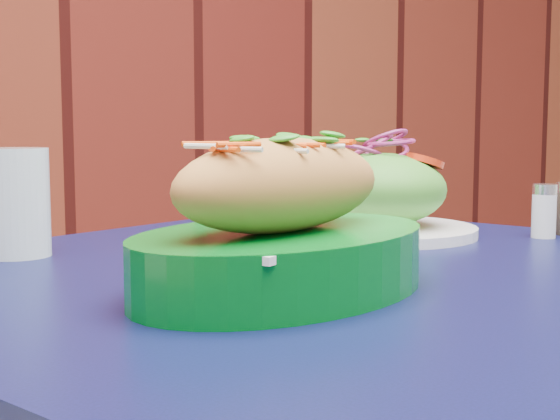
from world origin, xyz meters
TOP-DOWN VIEW (x-y plane):
  - cafe_table at (-0.22, 1.47)m, footprint 1.00×1.00m
  - banh_mi_basket at (-0.33, 1.42)m, footprint 0.33×0.26m
  - salad_plate at (-0.06, 1.63)m, footprint 0.24×0.24m
  - water_glass at (-0.47, 1.72)m, footprint 0.07×0.07m
  - salt_shaker at (0.10, 1.50)m, footprint 0.03×0.03m

SIDE VIEW (x-z plane):
  - cafe_table at x=-0.22m, z-range 0.29..1.04m
  - salt_shaker at x=0.10m, z-range 0.75..0.81m
  - salad_plate at x=-0.06m, z-range 0.74..0.86m
  - banh_mi_basket at x=-0.33m, z-range 0.73..0.87m
  - water_glass at x=-0.47m, z-range 0.75..0.86m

